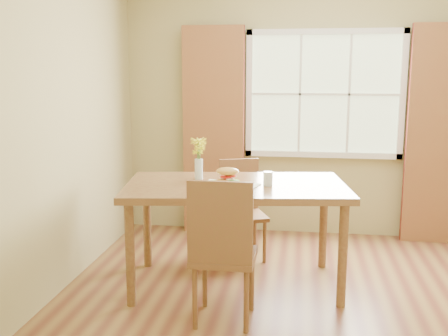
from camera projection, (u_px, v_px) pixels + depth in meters
name	position (u px, v px, depth m)	size (l,w,h in m)	color
room	(334.00, 128.00, 3.63)	(4.24, 3.84, 2.74)	brown
window	(324.00, 94.00, 5.42)	(1.62, 0.06, 1.32)	#B1C293
curtain_left	(214.00, 132.00, 5.57)	(0.65, 0.08, 2.20)	maroon
curtain_right	(440.00, 136.00, 5.24)	(0.65, 0.08, 2.20)	maroon
dining_table	(236.00, 194.00, 4.20)	(1.87, 1.21, 0.85)	brown
chair_near	(222.00, 246.00, 3.55)	(0.44, 0.44, 1.04)	brown
chair_far	(242.00, 204.00, 4.93)	(0.50, 0.50, 0.92)	brown
placemat	(227.00, 186.00, 4.10)	(0.45, 0.33, 0.01)	beige
plate	(227.00, 185.00, 4.10)	(0.24, 0.24, 0.01)	#A0C431
croissant_sandwich	(227.00, 176.00, 4.06)	(0.19, 0.13, 0.14)	#E3B94D
water_glass	(268.00, 179.00, 4.11)	(0.07, 0.07, 0.11)	silver
flower_vase	(199.00, 153.00, 4.33)	(0.14, 0.14, 0.35)	silver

